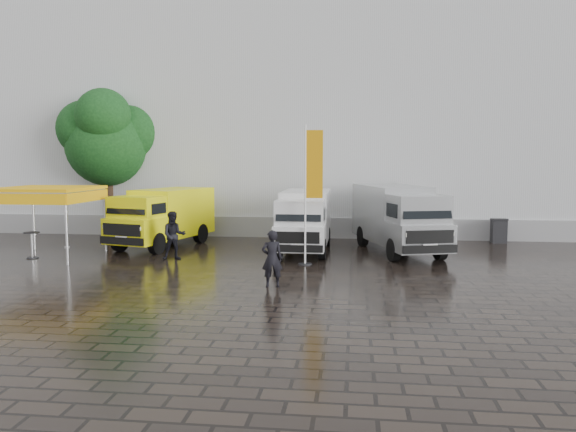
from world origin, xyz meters
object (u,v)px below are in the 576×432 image
object	(u,v)px
flagpole	(310,187)
van_white	(305,222)
cocktail_table	(32,245)
person_tent	(174,235)
person_front	(272,259)
canopy_tent	(46,191)
van_yellow	(162,218)
wheelie_bin	(499,231)
van_silver	(398,219)

from	to	relation	value
flagpole	van_white	bearing A→B (deg)	98.95
flagpole	cocktail_table	xyz separation A→B (m)	(-10.83, 0.06, -2.33)
flagpole	person_tent	distance (m)	5.63
flagpole	person_front	world-z (taller)	flagpole
person_tent	cocktail_table	bearing A→B (deg)	163.05
canopy_tent	person_front	xyz separation A→B (m)	(9.50, -4.18, -1.73)
van_yellow	van_white	bearing A→B (deg)	11.21
canopy_tent	wheelie_bin	xyz separation A→B (m)	(18.55, 5.98, -2.02)
wheelie_bin	cocktail_table	bearing A→B (deg)	-160.49
van_white	flagpole	distance (m)	3.39
wheelie_bin	canopy_tent	bearing A→B (deg)	-161.07
van_yellow	van_white	world-z (taller)	van_yellow
flagpole	wheelie_bin	size ratio (longest dim) A/B	4.49
cocktail_table	wheelie_bin	bearing A→B (deg)	18.45
cocktail_table	person_tent	xyz separation A→B (m)	(5.56, 0.42, 0.41)
van_white	van_silver	xyz separation A→B (m)	(3.85, 0.22, 0.12)
van_silver	flagpole	size ratio (longest dim) A/B	1.24
flagpole	wheelie_bin	bearing A→B (deg)	38.01
van_white	canopy_tent	size ratio (longest dim) A/B	1.69
flagpole	canopy_tent	bearing A→B (deg)	177.65
flagpole	person_front	xyz separation A→B (m)	(-0.85, -3.75, -1.97)
wheelie_bin	van_yellow	bearing A→B (deg)	-167.73
van_white	canopy_tent	distance (m)	10.29
canopy_tent	van_yellow	bearing A→B (deg)	40.04
person_front	person_tent	size ratio (longest dim) A/B	0.93
van_yellow	cocktail_table	distance (m)	5.34
van_silver	person_front	xyz separation A→B (m)	(-4.23, -6.93, -0.50)
cocktail_table	person_front	distance (m)	10.69
van_white	person_tent	xyz separation A→B (m)	(-4.81, -2.48, -0.32)
cocktail_table	flagpole	bearing A→B (deg)	-0.30
person_front	cocktail_table	bearing A→B (deg)	-32.79
van_yellow	person_front	size ratio (longest dim) A/B	3.16
canopy_tent	person_tent	world-z (taller)	canopy_tent
flagpole	person_front	bearing A→B (deg)	-102.73
cocktail_table	van_yellow	bearing A→B (deg)	39.74
van_white	van_silver	distance (m)	3.86
van_yellow	cocktail_table	world-z (taller)	van_yellow
van_silver	van_yellow	bearing A→B (deg)	162.07
van_yellow	person_tent	distance (m)	3.33
van_white	wheelie_bin	distance (m)	9.35
canopy_tent	flagpole	xyz separation A→B (m)	(10.35, -0.42, 0.25)
person_tent	flagpole	bearing A→B (deg)	-26.49
cocktail_table	wheelie_bin	size ratio (longest dim) A/B	0.90
van_silver	person_tent	world-z (taller)	van_silver
van_yellow	van_silver	distance (m)	10.15
van_white	cocktail_table	xyz separation A→B (m)	(-10.36, -2.90, -0.73)
canopy_tent	person_front	distance (m)	10.52
van_white	flagpole	world-z (taller)	flagpole
van_white	canopy_tent	xyz separation A→B (m)	(-9.89, -2.53, 1.34)
van_silver	van_white	bearing A→B (deg)	166.85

